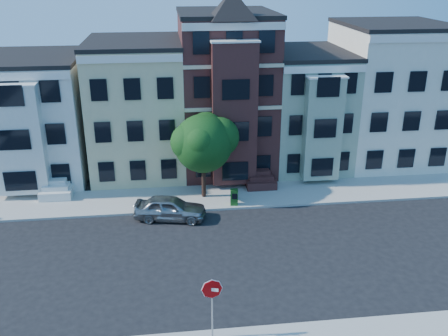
{
  "coord_description": "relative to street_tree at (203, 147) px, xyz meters",
  "views": [
    {
      "loc": [
        -4.78,
        -24.06,
        15.42
      ],
      "look_at": [
        -1.49,
        3.32,
        4.2
      ],
      "focal_mm": 40.0,
      "sensor_mm": 36.0,
      "label": 1
    }
  ],
  "objects": [
    {
      "name": "ground",
      "position": [
        2.36,
        -8.07,
        -3.86
      ],
      "size": [
        120.0,
        120.0,
        0.0
      ],
      "primitive_type": "plane",
      "color": "black"
    },
    {
      "name": "house_cream",
      "position": [
        15.86,
        6.43,
        1.64
      ],
      "size": [
        8.0,
        9.0,
        11.0
      ],
      "primitive_type": "cube",
      "color": "silver",
      "rests_on": "ground"
    },
    {
      "name": "house_brown",
      "position": [
        2.36,
        6.43,
        2.14
      ],
      "size": [
        7.0,
        9.0,
        12.0
      ],
      "primitive_type": "cube",
      "color": "#431C1A",
      "rests_on": "ground"
    },
    {
      "name": "parked_car",
      "position": [
        -2.44,
        -2.87,
        -3.07
      ],
      "size": [
        4.92,
        2.73,
        1.58
      ],
      "primitive_type": "imported",
      "rotation": [
        0.0,
        0.0,
        1.38
      ],
      "color": "gray",
      "rests_on": "ground"
    },
    {
      "name": "house_yellow",
      "position": [
        -4.64,
        6.43,
        1.14
      ],
      "size": [
        7.0,
        9.0,
        10.0
      ],
      "primitive_type": "cube",
      "color": "beige",
      "rests_on": "ground"
    },
    {
      "name": "far_sidewalk",
      "position": [
        2.36,
        -0.07,
        -3.78
      ],
      "size": [
        60.0,
        4.0,
        0.15
      ],
      "primitive_type": "cube",
      "color": "#9E9B93",
      "rests_on": "ground"
    },
    {
      "name": "street_tree",
      "position": [
        0.0,
        0.0,
        0.0
      ],
      "size": [
        7.85,
        7.85,
        7.42
      ],
      "primitive_type": null,
      "rotation": [
        0.0,
        0.0,
        -0.27
      ],
      "color": "#1B5019",
      "rests_on": "far_sidewalk"
    },
    {
      "name": "stop_sign",
      "position": [
        -0.82,
        -14.58,
        -2.0
      ],
      "size": [
        0.94,
        0.41,
        3.42
      ],
      "primitive_type": null,
      "rotation": [
        0.0,
        0.0,
        -0.3
      ],
      "color": "#AB0205",
      "rests_on": "near_sidewalk"
    },
    {
      "name": "house_white",
      "position": [
        -12.64,
        6.43,
        0.64
      ],
      "size": [
        8.0,
        9.0,
        9.0
      ],
      "primitive_type": "cube",
      "color": "silver",
      "rests_on": "ground"
    },
    {
      "name": "newspaper_box",
      "position": [
        1.95,
        -1.58,
        -3.14
      ],
      "size": [
        0.56,
        0.51,
        1.13
      ],
      "primitive_type": "cube",
      "rotation": [
        0.0,
        0.0,
        -0.12
      ],
      "color": "#1C521B",
      "rests_on": "far_sidewalk"
    },
    {
      "name": "house_green",
      "position": [
        8.86,
        6.43,
        0.64
      ],
      "size": [
        6.0,
        9.0,
        9.0
      ],
      "primitive_type": "cube",
      "color": "#95A58B",
      "rests_on": "ground"
    }
  ]
}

